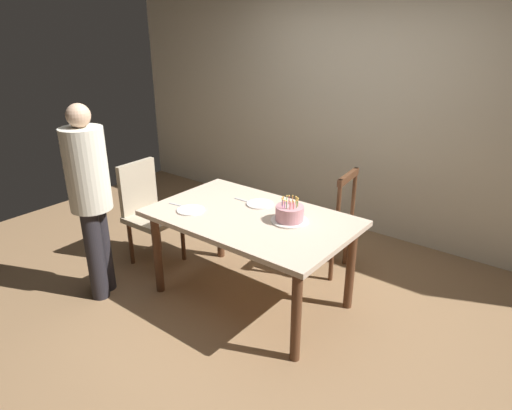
{
  "coord_description": "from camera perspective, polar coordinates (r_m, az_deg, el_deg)",
  "views": [
    {
      "loc": [
        1.98,
        -2.47,
        2.15
      ],
      "look_at": [
        0.05,
        0.0,
        0.85
      ],
      "focal_mm": 31.62,
      "sensor_mm": 36.0,
      "label": 1
    }
  ],
  "objects": [
    {
      "name": "plate_near_celebrant",
      "position": [
        3.58,
        -8.24,
        -0.63
      ],
      "size": [
        0.22,
        0.22,
        0.01
      ],
      "primitive_type": "cylinder",
      "color": "white",
      "rests_on": "dining_table"
    },
    {
      "name": "plate_far_side",
      "position": [
        3.66,
        0.51,
        0.14
      ],
      "size": [
        0.22,
        0.22,
        0.01
      ],
      "primitive_type": "cylinder",
      "color": "white",
      "rests_on": "dining_table"
    },
    {
      "name": "dining_table",
      "position": [
        3.5,
        -0.65,
        -2.68
      ],
      "size": [
        1.57,
        0.97,
        0.75
      ],
      "color": "beige",
      "rests_on": "ground"
    },
    {
      "name": "ground",
      "position": [
        3.82,
        -0.6,
        -11.66
      ],
      "size": [
        6.4,
        6.4,
        0.0
      ],
      "primitive_type": "plane",
      "color": "#93704C"
    },
    {
      "name": "chair_upholstered",
      "position": [
        4.28,
        -13.56,
        -0.32
      ],
      "size": [
        0.46,
        0.45,
        0.95
      ],
      "color": "tan",
      "rests_on": "ground"
    },
    {
      "name": "person_celebrant",
      "position": [
        3.71,
        -20.27,
        1.48
      ],
      "size": [
        0.32,
        0.32,
        1.59
      ],
      "color": "#262328",
      "rests_on": "ground"
    },
    {
      "name": "birthday_cake",
      "position": [
        3.35,
        4.28,
        -1.17
      ],
      "size": [
        0.28,
        0.28,
        0.19
      ],
      "color": "silver",
      "rests_on": "dining_table"
    },
    {
      "name": "fork_far_side",
      "position": [
        3.74,
        -1.61,
        0.59
      ],
      "size": [
        0.18,
        0.02,
        0.01
      ],
      "primitive_type": "cube",
      "rotation": [
        0.0,
        0.0,
        0.03
      ],
      "color": "silver",
      "rests_on": "dining_table"
    },
    {
      "name": "back_wall",
      "position": [
        4.83,
        13.44,
        11.8
      ],
      "size": [
        6.4,
        0.1,
        2.6
      ],
      "primitive_type": "cube",
      "color": "beige",
      "rests_on": "ground"
    },
    {
      "name": "fork_near_celebrant",
      "position": [
        3.7,
        -9.83,
        -0.01
      ],
      "size": [
        0.18,
        0.04,
        0.01
      ],
      "primitive_type": "cube",
      "rotation": [
        0.0,
        0.0,
        0.15
      ],
      "color": "silver",
      "rests_on": "dining_table"
    },
    {
      "name": "chair_spindle_back",
      "position": [
        4.08,
        8.89,
        -2.2
      ],
      "size": [
        0.49,
        0.49,
        0.95
      ],
      "color": "beige",
      "rests_on": "ground"
    }
  ]
}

